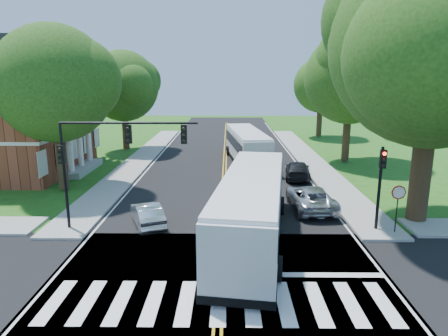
{
  "coord_description": "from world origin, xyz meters",
  "views": [
    {
      "loc": [
        0.34,
        -13.56,
        8.06
      ],
      "look_at": [
        0.06,
        10.95,
        2.4
      ],
      "focal_mm": 32.0,
      "sensor_mm": 36.0,
      "label": 1
    }
  ],
  "objects_px": {
    "signal_ne": "(381,177)",
    "suv": "(311,198)",
    "signal_nw": "(107,150)",
    "dark_sedan": "(297,170)",
    "bus_follow": "(247,146)",
    "hatchback": "(147,214)",
    "bus_lead": "(252,206)"
  },
  "relations": [
    {
      "from": "signal_nw",
      "to": "bus_follow",
      "type": "relative_size",
      "value": 0.59
    },
    {
      "from": "bus_lead",
      "to": "bus_follow",
      "type": "bearing_deg",
      "value": -83.62
    },
    {
      "from": "signal_ne",
      "to": "dark_sedan",
      "type": "distance_m",
      "value": 11.69
    },
    {
      "from": "signal_ne",
      "to": "hatchback",
      "type": "xyz_separation_m",
      "value": [
        -12.31,
        0.72,
        -2.32
      ]
    },
    {
      "from": "bus_lead",
      "to": "dark_sedan",
      "type": "height_order",
      "value": "bus_lead"
    },
    {
      "from": "signal_nw",
      "to": "suv",
      "type": "distance_m",
      "value": 12.4
    },
    {
      "from": "hatchback",
      "to": "signal_nw",
      "type": "bearing_deg",
      "value": 0.8
    },
    {
      "from": "bus_follow",
      "to": "suv",
      "type": "relative_size",
      "value": 2.31
    },
    {
      "from": "bus_lead",
      "to": "hatchback",
      "type": "bearing_deg",
      "value": -10.79
    },
    {
      "from": "bus_lead",
      "to": "suv",
      "type": "xyz_separation_m",
      "value": [
        3.92,
        4.83,
        -1.04
      ]
    },
    {
      "from": "signal_ne",
      "to": "suv",
      "type": "xyz_separation_m",
      "value": [
        -2.77,
        3.63,
        -2.23
      ]
    },
    {
      "from": "bus_lead",
      "to": "suv",
      "type": "relative_size",
      "value": 2.52
    },
    {
      "from": "signal_ne",
      "to": "bus_lead",
      "type": "bearing_deg",
      "value": -169.8
    },
    {
      "from": "hatchback",
      "to": "dark_sedan",
      "type": "height_order",
      "value": "dark_sedan"
    },
    {
      "from": "signal_nw",
      "to": "bus_follow",
      "type": "bearing_deg",
      "value": 65.28
    },
    {
      "from": "suv",
      "to": "dark_sedan",
      "type": "height_order",
      "value": "suv"
    },
    {
      "from": "bus_lead",
      "to": "bus_follow",
      "type": "height_order",
      "value": "bus_lead"
    },
    {
      "from": "signal_ne",
      "to": "hatchback",
      "type": "bearing_deg",
      "value": 176.64
    },
    {
      "from": "hatchback",
      "to": "suv",
      "type": "height_order",
      "value": "suv"
    },
    {
      "from": "bus_follow",
      "to": "dark_sedan",
      "type": "distance_m",
      "value": 7.15
    },
    {
      "from": "bus_follow",
      "to": "hatchback",
      "type": "xyz_separation_m",
      "value": [
        -6.18,
        -16.48,
        -0.99
      ]
    },
    {
      "from": "signal_nw",
      "to": "hatchback",
      "type": "bearing_deg",
      "value": 22.77
    },
    {
      "from": "signal_ne",
      "to": "dark_sedan",
      "type": "xyz_separation_m",
      "value": [
        -2.3,
        11.23,
        -2.27
      ]
    },
    {
      "from": "bus_follow",
      "to": "suv",
      "type": "xyz_separation_m",
      "value": [
        3.36,
        -13.57,
        -0.89
      ]
    },
    {
      "from": "signal_nw",
      "to": "dark_sedan",
      "type": "height_order",
      "value": "signal_nw"
    },
    {
      "from": "signal_ne",
      "to": "suv",
      "type": "height_order",
      "value": "signal_ne"
    },
    {
      "from": "hatchback",
      "to": "signal_ne",
      "type": "bearing_deg",
      "value": 154.67
    },
    {
      "from": "hatchback",
      "to": "dark_sedan",
      "type": "bearing_deg",
      "value": -155.57
    },
    {
      "from": "bus_follow",
      "to": "hatchback",
      "type": "height_order",
      "value": "bus_follow"
    },
    {
      "from": "bus_follow",
      "to": "bus_lead",
      "type": "bearing_deg",
      "value": 81.31
    },
    {
      "from": "hatchback",
      "to": "suv",
      "type": "bearing_deg",
      "value": 174.99
    },
    {
      "from": "signal_ne",
      "to": "signal_nw",
      "type": "bearing_deg",
      "value": -179.95
    }
  ]
}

